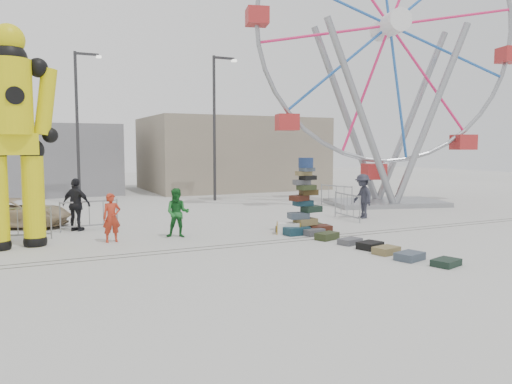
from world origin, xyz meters
name	(u,v)px	position (x,y,z in m)	size (l,w,h in m)	color
ground	(276,247)	(0.00, 0.00, 0.00)	(90.00, 90.00, 0.00)	#9E9E99
track_line_near	(267,244)	(0.00, 0.60, 0.00)	(40.00, 0.04, 0.01)	#47443F
track_line_far	(261,242)	(0.00, 1.00, 0.00)	(40.00, 0.04, 0.01)	#47443F
building_right	(232,154)	(7.00, 20.00, 2.50)	(12.00, 8.00, 5.00)	gray
building_left	(33,159)	(-6.00, 22.00, 2.20)	(10.00, 8.00, 4.40)	gray
lamp_post_right	(216,120)	(3.09, 13.00, 4.48)	(1.41, 0.25, 8.00)	#2D2D30
lamp_post_left	(79,119)	(-3.91, 15.00, 4.48)	(1.41, 0.25, 8.00)	#2D2D30
suitcase_tower	(304,212)	(2.12, 1.86, 0.74)	(1.86, 1.66, 2.65)	#163644
crash_test_dummy	(12,128)	(-7.05, 3.34, 3.59)	(2.72, 1.19, 6.80)	black
ferris_wheel	(389,49)	(10.29, 7.22, 7.95)	(13.48, 4.81, 16.15)	gray
steamer_trunk	(288,228)	(1.50, 1.89, 0.19)	(0.83, 0.48, 0.39)	silver
row_case_0	(327,236)	(2.11, 0.41, 0.12)	(0.78, 0.47, 0.23)	#2C361B
row_case_1	(350,241)	(2.32, -0.56, 0.09)	(0.72, 0.47, 0.19)	#4F5056
row_case_2	(370,245)	(2.42, -1.41, 0.11)	(0.70, 0.55, 0.22)	black
row_case_3	(386,250)	(2.40, -2.16, 0.11)	(0.72, 0.50, 0.21)	olive
row_case_4	(410,256)	(2.46, -3.03, 0.11)	(0.75, 0.55, 0.21)	#3F4C5B
row_case_5	(446,263)	(2.84, -3.94, 0.09)	(0.73, 0.53, 0.18)	black
barricade_dummy_b	(18,224)	(-7.02, 4.59, 0.55)	(2.00, 0.10, 1.10)	gray
barricade_dummy_c	(89,215)	(-4.67, 5.66, 0.55)	(2.00, 0.10, 1.10)	gray
barricade_wheel_front	(347,207)	(5.35, 3.77, 0.55)	(2.00, 0.10, 1.10)	gray
barricade_wheel_back	(336,196)	(7.48, 7.64, 0.55)	(2.00, 0.10, 1.10)	gray
pedestrian_red	(112,218)	(-4.32, 3.03, 0.78)	(0.57, 0.37, 1.57)	#AD2D18
pedestrian_green	(178,213)	(-2.18, 2.93, 0.83)	(0.80, 0.63, 1.65)	#186123
pedestrian_black	(76,205)	(-5.10, 5.72, 0.95)	(1.12, 0.47, 1.91)	black
pedestrian_grey	(363,196)	(6.19, 3.85, 0.94)	(1.21, 0.70, 1.88)	#242530
parked_suv	(16,213)	(-7.09, 7.57, 0.55)	(1.82, 3.95, 1.10)	tan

